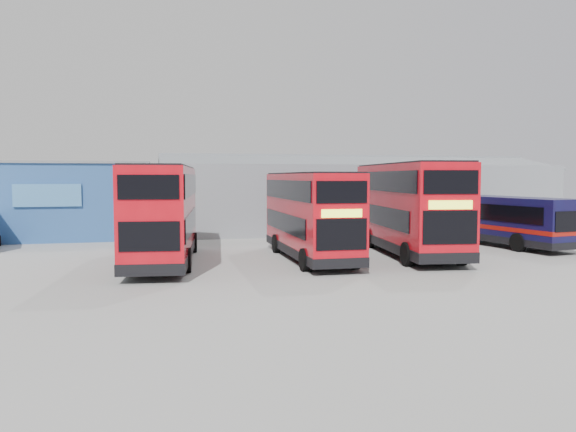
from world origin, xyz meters
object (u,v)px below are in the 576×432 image
at_px(office_block, 59,200).
at_px(maintenance_shed, 352,196).
at_px(double_decker_centre, 309,216).
at_px(single_decker_blue, 496,221).
at_px(double_decker_right, 407,209).
at_px(double_decker_left, 163,215).

bearing_deg(office_block, maintenance_shed, 5.21).
bearing_deg(double_decker_centre, single_decker_blue, 14.38).
bearing_deg(maintenance_shed, single_decker_blue, -70.07).
bearing_deg(maintenance_shed, double_decker_right, -99.14).
bearing_deg(maintenance_shed, double_decker_centre, -116.71).
bearing_deg(double_decker_left, single_decker_blue, -165.28).
bearing_deg(double_decker_left, maintenance_shed, -127.67).
distance_m(double_decker_right, single_decker_blue, 7.70).
height_order(double_decker_centre, single_decker_blue, double_decker_centre).
height_order(office_block, double_decker_left, office_block).
height_order(double_decker_centre, double_decker_right, double_decker_right).
height_order(maintenance_shed, single_decker_blue, maintenance_shed).
relative_size(maintenance_shed, double_decker_right, 2.61).
distance_m(office_block, single_decker_blue, 28.78).
bearing_deg(double_decker_left, double_decker_right, -172.64).
relative_size(double_decker_centre, double_decker_right, 0.88).
height_order(maintenance_shed, double_decker_left, maintenance_shed).
height_order(maintenance_shed, double_decker_right, maintenance_shed).
height_order(double_decker_right, single_decker_blue, double_decker_right).
xyz_separation_m(maintenance_shed, single_decker_blue, (4.65, -12.82, -1.14)).
xyz_separation_m(maintenance_shed, double_decker_centre, (-8.03, -15.96, -0.44)).
xyz_separation_m(double_decker_right, single_decker_blue, (7.15, 2.70, -0.95)).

